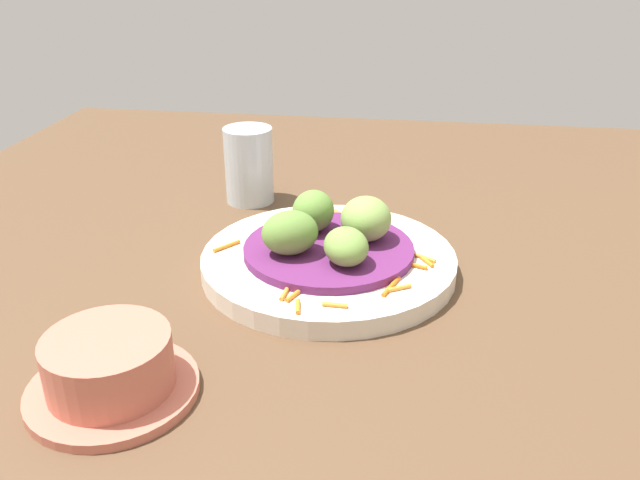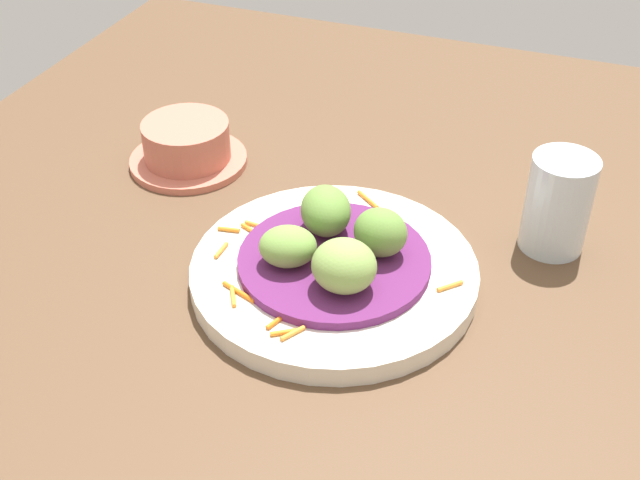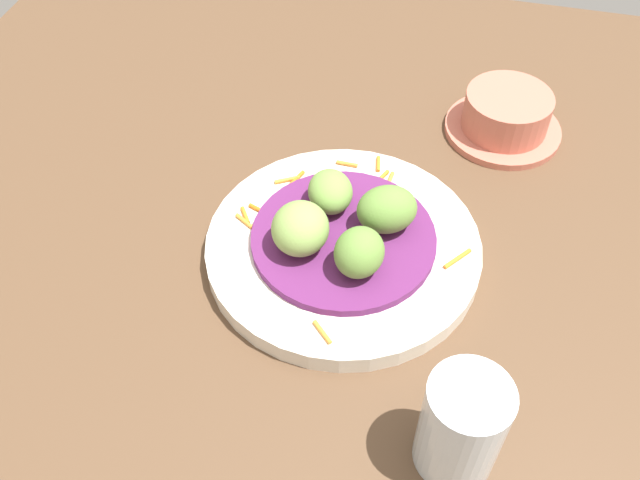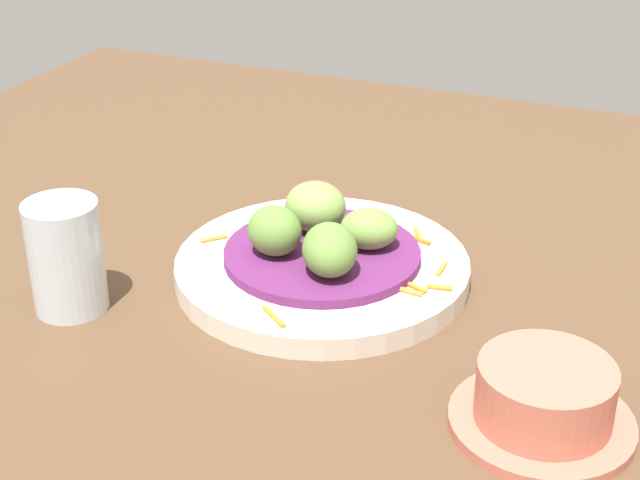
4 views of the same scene
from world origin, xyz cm
name	(u,v)px [view 2 (image 2 of 4)]	position (x,y,z in cm)	size (l,w,h in cm)	color
table_surface	(384,293)	(0.00, 0.00, 1.00)	(110.00, 110.00, 2.00)	brown
main_plate	(334,273)	(1.19, -4.42, 2.98)	(25.68, 25.68, 1.95)	silver
cabbage_bed	(334,261)	(1.19, -4.42, 4.38)	(17.14, 17.14, 0.86)	#60235B
carrot_garnish	(284,266)	(3.17, -8.40, 4.15)	(22.40, 23.38, 0.40)	orange
guac_scoop_left	(288,246)	(3.30, -7.92, 6.56)	(4.20, 5.04, 3.50)	#759E47
guac_scoop_center	(344,266)	(4.69, -2.30, 7.06)	(5.15, 5.50, 4.51)	#84A851
guac_scoop_right	(380,232)	(-0.93, -0.91, 6.99)	(4.32, 4.81, 4.36)	olive
guac_scoop_back	(326,211)	(-2.32, -6.53, 6.97)	(4.56, 5.58, 4.34)	olive
terracotta_bowl	(187,146)	(-12.12, -26.22, 4.23)	(12.79, 12.79, 4.98)	#C66B56
water_glass	(558,204)	(-11.28, 12.98, 6.75)	(6.08, 6.08, 9.50)	silver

